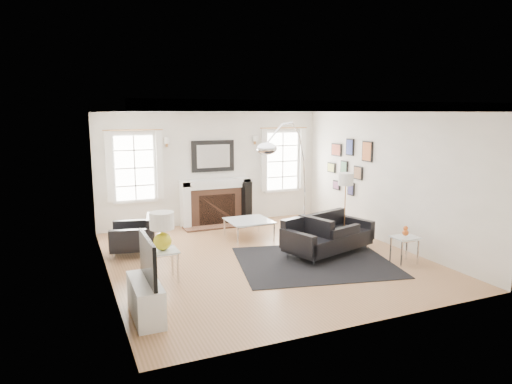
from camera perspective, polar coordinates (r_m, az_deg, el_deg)
name	(u,v)px	position (r m, az deg, el deg)	size (l,w,h in m)	color
floor	(263,258)	(8.61, 0.89, -8.20)	(6.00, 6.00, 0.00)	#91643D
back_wall	(213,166)	(11.06, -5.44, 3.23)	(5.50, 0.04, 2.80)	beige
front_wall	(363,218)	(5.72, 13.28, -3.19)	(5.50, 0.04, 2.80)	beige
left_wall	(105,194)	(7.60, -18.37, -0.24)	(0.04, 6.00, 2.80)	beige
right_wall	(386,176)	(9.72, 15.89, 1.98)	(0.04, 6.00, 2.80)	beige
ceiling	(263,105)	(8.19, 0.94, 10.78)	(5.50, 6.00, 0.02)	white
crown_molding	(263,109)	(8.19, 0.94, 10.36)	(5.50, 6.00, 0.12)	white
fireplace	(216,203)	(11.00, -5.04, -1.33)	(1.70, 0.69, 1.11)	white
mantel_mirror	(213,156)	(11.00, -5.39, 4.50)	(1.05, 0.07, 0.75)	black
window_left	(135,168)	(10.59, -14.94, 2.96)	(1.24, 0.15, 1.62)	white
window_right	(282,161)	(11.70, 3.31, 3.90)	(1.24, 0.15, 1.62)	white
gallery_wall	(348,163)	(10.72, 11.44, 3.58)	(0.04, 1.73, 1.29)	black
tv_unit	(146,294)	(6.29, -13.59, -12.25)	(0.35, 1.00, 1.09)	white
area_rug	(314,262)	(8.42, 7.31, -8.65)	(2.70, 2.25, 0.01)	black
sofa	(326,236)	(8.90, 8.71, -5.52)	(1.99, 1.34, 0.60)	black
armchair_left	(136,237)	(9.06, -14.82, -5.41)	(0.96, 1.03, 0.60)	black
armchair_right	(326,236)	(8.89, 8.75, -5.44)	(1.04, 1.10, 0.61)	black
coffee_table	(249,221)	(9.82, -0.92, -3.69)	(0.90, 0.90, 0.40)	silver
side_table_left	(163,256)	(7.50, -11.54, -7.88)	(0.47, 0.47, 0.51)	silver
nesting_table	(405,243)	(8.61, 18.11, -6.07)	(0.44, 0.37, 0.49)	silver
gourd_lamp	(162,228)	(7.37, -11.66, -4.48)	(0.39, 0.39, 0.62)	gold
orange_vase	(406,231)	(8.56, 18.19, -4.71)	(0.11, 0.11, 0.18)	#CE561A
arc_floor_lamp	(288,178)	(8.98, 3.98, 1.72)	(1.83, 1.69, 2.59)	silver
stick_floor_lamp	(346,183)	(9.23, 11.15, 1.12)	(0.30, 0.30, 1.49)	#B4793E
speaker_tower	(246,203)	(11.11, -1.23, -1.33)	(0.21, 0.21, 1.03)	black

